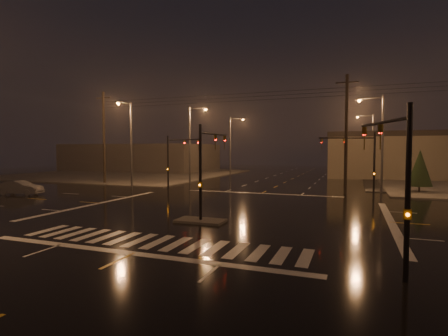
% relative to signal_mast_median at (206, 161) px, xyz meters
% --- Properties ---
extents(ground, '(140.00, 140.00, 0.00)m').
position_rel_signal_mast_median_xyz_m(ground, '(-0.00, 3.07, -3.75)').
color(ground, black).
rests_on(ground, ground).
extents(sidewalk_nw, '(36.00, 36.00, 0.12)m').
position_rel_signal_mast_median_xyz_m(sidewalk_nw, '(-30.00, 33.07, -3.69)').
color(sidewalk_nw, '#413E3A').
rests_on(sidewalk_nw, ground).
extents(median_island, '(3.00, 1.60, 0.15)m').
position_rel_signal_mast_median_xyz_m(median_island, '(-0.00, -0.93, -3.68)').
color(median_island, '#413E3A').
rests_on(median_island, ground).
extents(crosswalk, '(15.00, 2.60, 0.01)m').
position_rel_signal_mast_median_xyz_m(crosswalk, '(-0.00, -5.93, -3.75)').
color(crosswalk, beige).
rests_on(crosswalk, ground).
extents(stop_bar_near, '(16.00, 0.50, 0.01)m').
position_rel_signal_mast_median_xyz_m(stop_bar_near, '(-0.00, -7.93, -3.75)').
color(stop_bar_near, beige).
rests_on(stop_bar_near, ground).
extents(stop_bar_far, '(16.00, 0.50, 0.01)m').
position_rel_signal_mast_median_xyz_m(stop_bar_far, '(-0.00, 14.07, -3.75)').
color(stop_bar_far, beige).
rests_on(stop_bar_far, ground).
extents(commercial_block, '(30.00, 18.00, 5.60)m').
position_rel_signal_mast_median_xyz_m(commercial_block, '(-35.00, 45.07, -0.95)').
color(commercial_block, '#3F3937').
rests_on(commercial_block, ground).
extents(signal_mast_median, '(0.25, 4.59, 6.00)m').
position_rel_signal_mast_median_xyz_m(signal_mast_median, '(0.00, 0.00, 0.00)').
color(signal_mast_median, black).
rests_on(signal_mast_median, ground).
extents(signal_mast_ne, '(4.84, 1.86, 6.00)m').
position_rel_signal_mast_median_xyz_m(signal_mast_ne, '(9.50, 13.21, 0.04)').
color(signal_mast_ne, black).
rests_on(signal_mast_ne, ground).
extents(signal_mast_nw, '(4.84, 1.86, 6.00)m').
position_rel_signal_mast_median_xyz_m(signal_mast_nw, '(-9.50, 13.21, 0.04)').
color(signal_mast_nw, black).
rests_on(signal_mast_nw, ground).
extents(signal_mast_se, '(1.55, 3.87, 6.00)m').
position_rel_signal_mast_median_xyz_m(signal_mast_se, '(10.23, -6.68, -0.04)').
color(signal_mast_se, black).
rests_on(signal_mast_se, ground).
extents(streetlight_1, '(2.77, 0.32, 10.00)m').
position_rel_signal_mast_median_xyz_m(streetlight_1, '(-11.18, 21.07, 2.05)').
color(streetlight_1, '#38383A').
rests_on(streetlight_1, ground).
extents(streetlight_2, '(2.77, 0.32, 10.00)m').
position_rel_signal_mast_median_xyz_m(streetlight_2, '(-11.18, 37.07, 2.05)').
color(streetlight_2, '#38383A').
rests_on(streetlight_2, ground).
extents(streetlight_3, '(2.77, 0.32, 10.00)m').
position_rel_signal_mast_median_xyz_m(streetlight_3, '(11.18, 19.07, 2.05)').
color(streetlight_3, '#38383A').
rests_on(streetlight_3, ground).
extents(streetlight_4, '(2.77, 0.32, 10.00)m').
position_rel_signal_mast_median_xyz_m(streetlight_4, '(11.18, 39.07, 2.05)').
color(streetlight_4, '#38383A').
rests_on(streetlight_4, ground).
extents(streetlight_5, '(0.32, 2.77, 10.00)m').
position_rel_signal_mast_median_xyz_m(streetlight_5, '(-16.00, 14.26, 2.05)').
color(streetlight_5, '#38383A').
rests_on(streetlight_5, ground).
extents(utility_pole_0, '(2.20, 0.32, 12.00)m').
position_rel_signal_mast_median_xyz_m(utility_pole_0, '(-22.00, 17.07, 2.38)').
color(utility_pole_0, black).
rests_on(utility_pole_0, ground).
extents(utility_pole_1, '(2.20, 0.32, 12.00)m').
position_rel_signal_mast_median_xyz_m(utility_pole_1, '(8.00, 17.07, 2.38)').
color(utility_pole_1, black).
rests_on(utility_pole_1, ground).
extents(conifer_0, '(2.41, 2.41, 4.46)m').
position_rel_signal_mast_median_xyz_m(conifer_0, '(15.18, 20.40, -1.17)').
color(conifer_0, black).
rests_on(conifer_0, ground).
extents(car_crossing, '(4.50, 2.48, 1.41)m').
position_rel_signal_mast_median_xyz_m(car_crossing, '(-22.04, 4.66, -3.05)').
color(car_crossing, slate).
rests_on(car_crossing, ground).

